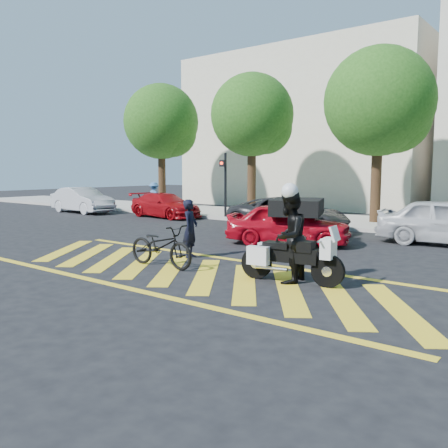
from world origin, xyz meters
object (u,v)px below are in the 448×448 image
Objects in this scene: bicycle at (161,246)px; red_convertible at (288,224)px; officer_moto at (289,237)px; officer_bike at (190,229)px; parked_far_left at (82,200)px; police_motorcycle at (289,257)px; parked_mid_left at (288,215)px; parked_left at (165,205)px.

red_convertible is (0.71, 5.03, 0.14)m from bicycle.
officer_moto is at bearing -81.30° from bicycle.
officer_bike reaches higher than bicycle.
bicycle is 0.48× the size of parked_far_left.
red_convertible is 0.92× the size of parked_far_left.
parked_mid_left reaches higher than police_motorcycle.
parked_far_left is 5.58m from parked_left.
parked_far_left is at bearing 93.21° from parked_mid_left.
officer_bike is 11.12m from parked_left.
parked_left is (5.49, 1.00, -0.09)m from parked_far_left.
parked_left reaches higher than police_motorcycle.
bicycle is 0.88× the size of police_motorcycle.
parked_far_left reaches higher than police_motorcycle.
officer_moto reaches higher than red_convertible.
police_motorcycle is 0.59× the size of red_convertible.
parked_left is 7.76m from parked_mid_left.
officer_moto reaches higher than parked_mid_left.
officer_moto is 0.41× the size of parked_mid_left.
police_motorcycle is 18.87m from parked_far_left.
parked_mid_left is at bearing 9.45° from red_convertible.
parked_left is (-8.59, 8.77, 0.08)m from bicycle.
officer_moto is at bearing -146.47° from parked_mid_left.
bicycle is at bearing -116.19° from parked_far_left.
red_convertible is 3.17m from parked_mid_left.
bicycle is 0.52× the size of red_convertible.
parked_far_left is at bearing 60.66° from bicycle.
parked_left is at bearing 27.27° from officer_bike.
officer_moto is 0.46× the size of parked_far_left.
red_convertible is (-2.62, 4.49, -0.31)m from officer_moto.
officer_bike is at bearing -111.06° from officer_moto.
officer_bike is at bearing 144.02° from red_convertible.
parked_mid_left is (-0.90, 7.76, 0.14)m from bicycle.
officer_moto is (-0.02, 0.00, 0.43)m from police_motorcycle.
officer_bike is 0.38× the size of parked_left.
officer_moto reaches higher than parked_left.
parked_far_left is (-17.42, 7.23, 0.15)m from police_motorcycle.
red_convertible is 0.82× the size of parked_mid_left.
parked_mid_left is at bearing -87.31° from parked_far_left.
police_motorcycle is at bearing -124.62° from officer_bike.
bicycle is 3.40m from officer_moto.
red_convertible is at bearing -97.79° from parked_far_left.
police_motorcycle is at bearing -146.39° from parked_mid_left.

